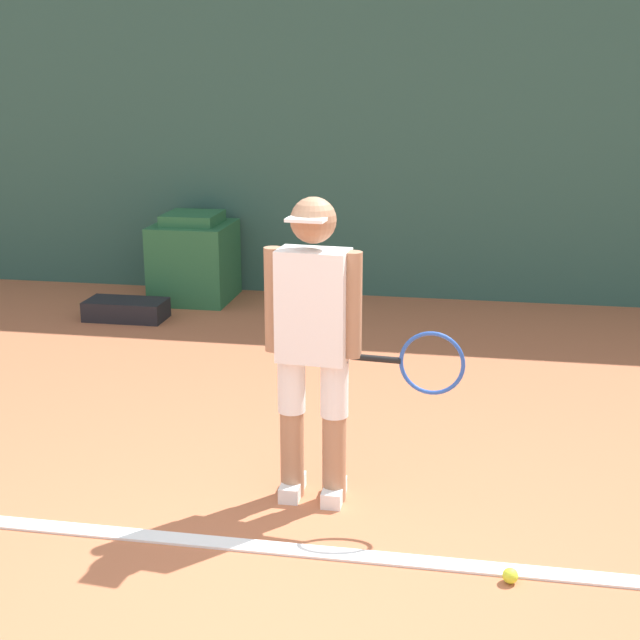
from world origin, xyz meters
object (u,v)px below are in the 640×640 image
at_px(tennis_player, 316,339).
at_px(equipment_bag, 126,310).
at_px(tennis_ball, 510,576).
at_px(covered_chair, 194,259).

relative_size(tennis_player, equipment_bag, 2.24).
bearing_deg(tennis_ball, tennis_player, 147.00).
bearing_deg(covered_chair, tennis_player, -63.78).
relative_size(tennis_player, covered_chair, 1.88).
height_order(tennis_ball, covered_chair, covered_chair).
distance_m(tennis_player, covered_chair, 4.19).
xyz_separation_m(tennis_ball, covered_chair, (-2.80, 4.35, 0.35)).
relative_size(covered_chair, equipment_bag, 1.19).
bearing_deg(tennis_player, covered_chair, 121.07).
bearing_deg(covered_chair, tennis_ball, -57.30).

